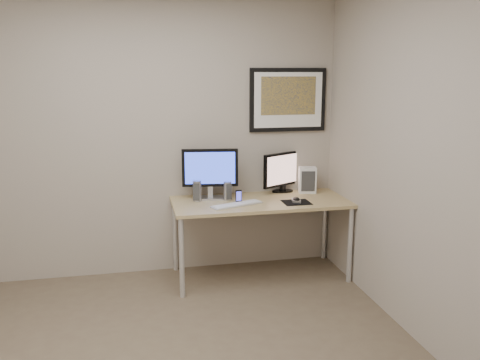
% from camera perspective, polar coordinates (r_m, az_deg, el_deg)
% --- Properties ---
extents(room, '(3.60, 3.60, 3.60)m').
position_cam_1_polar(room, '(3.47, -10.06, 7.91)').
color(room, white).
rests_on(room, ground).
extents(desk, '(1.60, 0.70, 0.73)m').
position_cam_1_polar(desk, '(4.66, 2.29, -3.10)').
color(desk, olive).
rests_on(desk, floor).
extents(framed_art, '(0.75, 0.04, 0.60)m').
position_cam_1_polar(framed_art, '(4.93, 5.40, 8.96)').
color(framed_art, black).
rests_on(framed_art, room).
extents(monitor_large, '(0.51, 0.20, 0.47)m').
position_cam_1_polar(monitor_large, '(4.66, -3.38, 0.97)').
color(monitor_large, '#B1B1B6').
rests_on(monitor_large, desk).
extents(monitor_tv, '(0.45, 0.27, 0.39)m').
position_cam_1_polar(monitor_tv, '(4.95, 4.85, 1.01)').
color(monitor_tv, black).
rests_on(monitor_tv, desk).
extents(speaker_left, '(0.10, 0.10, 0.19)m').
position_cam_1_polar(speaker_left, '(4.61, -4.84, -1.24)').
color(speaker_left, '#B1B1B6').
rests_on(speaker_left, desk).
extents(speaker_right, '(0.08, 0.08, 0.18)m').
position_cam_1_polar(speaker_right, '(4.64, -1.42, -1.24)').
color(speaker_right, '#B1B1B6').
rests_on(speaker_right, desk).
extents(phone_dock, '(0.06, 0.06, 0.12)m').
position_cam_1_polar(phone_dock, '(4.53, -0.15, -1.88)').
color(phone_dock, black).
rests_on(phone_dock, desk).
extents(keyboard, '(0.49, 0.29, 0.02)m').
position_cam_1_polar(keyboard, '(4.48, -0.36, -2.77)').
color(keyboard, '#BCBCC1').
rests_on(keyboard, desk).
extents(mousepad, '(0.24, 0.22, 0.00)m').
position_cam_1_polar(mousepad, '(4.60, 6.36, -2.51)').
color(mousepad, black).
rests_on(mousepad, desk).
extents(mouse, '(0.09, 0.13, 0.04)m').
position_cam_1_polar(mouse, '(4.61, 6.34, -2.19)').
color(mouse, black).
rests_on(mouse, mousepad).
extents(fan_unit, '(0.18, 0.15, 0.25)m').
position_cam_1_polar(fan_unit, '(4.97, 7.57, 0.01)').
color(fan_unit, silver).
rests_on(fan_unit, desk).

